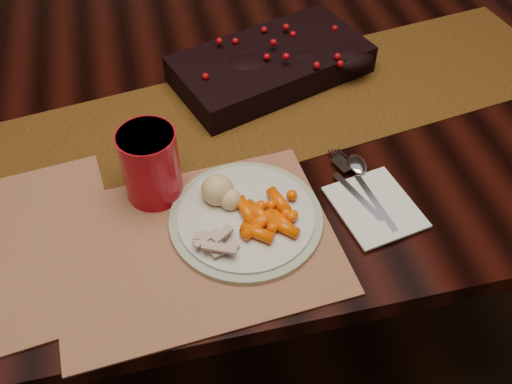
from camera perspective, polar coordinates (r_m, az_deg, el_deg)
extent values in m
plane|color=black|center=(1.71, -1.89, -10.85)|extent=(5.00, 5.00, 0.00)
cube|color=black|center=(1.41, -2.26, -2.96)|extent=(1.80, 1.00, 0.75)
cube|color=#4A2F11|center=(1.09, -4.80, 6.68)|extent=(1.53, 0.53, 0.00)
cube|color=brown|center=(0.90, -6.05, -5.38)|extent=(0.45, 0.35, 0.00)
cylinder|color=silver|center=(0.91, -1.01, -2.60)|extent=(0.31, 0.31, 0.01)
cube|color=white|center=(0.96, 11.82, -1.46)|extent=(0.15, 0.16, 0.00)
cylinder|color=#A70B19|center=(0.93, -10.49, 2.69)|extent=(0.12, 0.12, 0.13)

